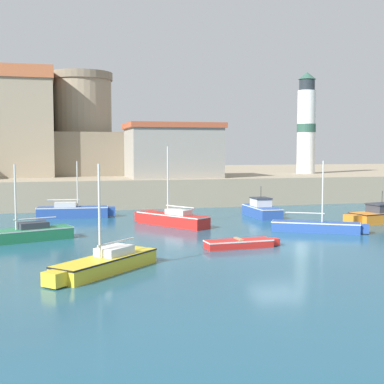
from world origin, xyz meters
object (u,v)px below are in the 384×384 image
(dinghy_red_2, at_px, (240,243))
(fortress, at_px, (83,140))
(lighthouse, at_px, (306,125))
(harbor_shed_mid_row, at_px, (173,150))
(sailboat_red_3, at_px, (172,218))
(sailboat_blue_4, at_px, (317,226))
(motorboat_blue_7, at_px, (261,210))
(sailboat_green_0, at_px, (22,234))
(sailboat_blue_5, at_px, (74,211))
(sailboat_yellow_6, at_px, (105,263))
(motorboat_orange_1, at_px, (382,215))

(dinghy_red_2, height_order, fortress, fortress)
(lighthouse, relative_size, harbor_shed_mid_row, 1.24)
(sailboat_red_3, height_order, sailboat_blue_4, sailboat_red_3)
(motorboat_blue_7, bearing_deg, fortress, 122.20)
(sailboat_blue_4, xyz_separation_m, fortress, (-12.95, 28.07, 5.91))
(motorboat_blue_7, bearing_deg, sailboat_green_0, -157.94)
(sailboat_blue_4, distance_m, sailboat_blue_5, 18.56)
(sailboat_yellow_6, bearing_deg, lighthouse, 51.19)
(fortress, bearing_deg, sailboat_red_3, -78.65)
(sailboat_blue_4, bearing_deg, lighthouse, 64.90)
(sailboat_blue_4, bearing_deg, fortress, 114.77)
(motorboat_orange_1, bearing_deg, lighthouse, 78.15)
(sailboat_green_0, distance_m, motorboat_blue_7, 18.91)
(sailboat_blue_4, relative_size, fortress, 0.52)
(harbor_shed_mid_row, bearing_deg, fortress, 133.98)
(motorboat_blue_7, height_order, harbor_shed_mid_row, harbor_shed_mid_row)
(sailboat_green_0, height_order, lighthouse, lighthouse)
(sailboat_blue_4, height_order, lighthouse, lighthouse)
(lighthouse, bearing_deg, fortress, 169.44)
(dinghy_red_2, bearing_deg, fortress, 101.29)
(sailboat_red_3, distance_m, lighthouse, 27.77)
(sailboat_blue_5, relative_size, motorboat_blue_7, 1.15)
(sailboat_green_0, xyz_separation_m, fortress, (5.05, 26.90, 5.85))
(sailboat_yellow_6, bearing_deg, fortress, 88.06)
(motorboat_blue_7, bearing_deg, harbor_shed_mid_row, 111.22)
(sailboat_yellow_6, height_order, lighthouse, lighthouse)
(sailboat_blue_4, bearing_deg, sailboat_blue_5, 142.34)
(motorboat_blue_7, bearing_deg, sailboat_yellow_6, -130.49)
(motorboat_orange_1, bearing_deg, sailboat_red_3, 171.58)
(sailboat_yellow_6, bearing_deg, harbor_shed_mid_row, 71.50)
(dinghy_red_2, xyz_separation_m, motorboat_blue_7, (6.10, 12.10, 0.31))
(sailboat_green_0, bearing_deg, sailboat_blue_4, -3.70)
(lighthouse, bearing_deg, motorboat_orange_1, -101.85)
(sailboat_blue_5, distance_m, harbor_shed_mid_row, 13.71)
(sailboat_yellow_6, bearing_deg, sailboat_blue_5, 91.60)
(motorboat_blue_7, distance_m, lighthouse, 20.55)
(sailboat_red_3, bearing_deg, sailboat_green_0, -157.51)
(sailboat_red_3, bearing_deg, harbor_shed_mid_row, 76.89)
(sailboat_yellow_6, relative_size, lighthouse, 0.46)
(fortress, bearing_deg, motorboat_orange_1, -51.97)
(motorboat_orange_1, relative_size, sailboat_blue_5, 1.03)
(sailboat_red_3, bearing_deg, fortress, 101.35)
(sailboat_blue_4, height_order, motorboat_blue_7, sailboat_blue_4)
(sailboat_blue_5, bearing_deg, sailboat_green_0, -107.98)
(sailboat_green_0, height_order, fortress, fortress)
(motorboat_blue_7, bearing_deg, sailboat_blue_4, -86.68)
(sailboat_green_0, bearing_deg, lighthouse, 37.66)
(sailboat_blue_5, height_order, harbor_shed_mid_row, harbor_shed_mid_row)
(sailboat_red_3, distance_m, sailboat_blue_5, 8.86)
(dinghy_red_2, xyz_separation_m, sailboat_blue_4, (6.58, 3.83, 0.13))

